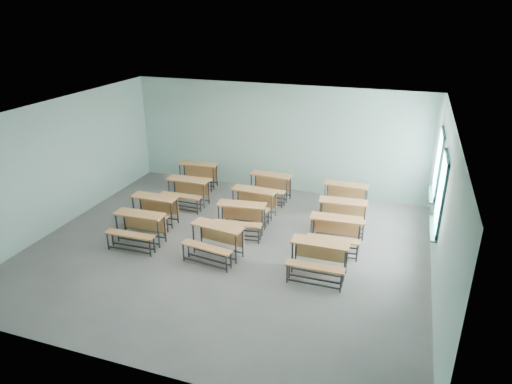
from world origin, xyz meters
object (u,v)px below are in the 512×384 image
Objects in this scene: desk_unit_r1c1 at (241,215)px; desk_unit_r0c2 at (319,255)px; desk_unit_r2c2 at (342,211)px; desk_unit_r3c0 at (197,172)px; desk_unit_r3c1 at (270,183)px; desk_unit_r1c0 at (153,207)px; desk_unit_r3c2 at (345,194)px; desk_unit_r2c0 at (187,189)px; desk_unit_r0c0 at (138,225)px; desk_unit_r1c2 at (335,229)px; desk_unit_r0c1 at (215,237)px; desk_unit_r2c1 at (253,199)px.

desk_unit_r0c2 is at bearing -37.17° from desk_unit_r1c1.
desk_unit_r2c2 is 1.00× the size of desk_unit_r3c0.
desk_unit_r1c0 is at bearing -128.88° from desk_unit_r3c1.
desk_unit_r2c0 is at bearing -164.21° from desk_unit_r3c2.
desk_unit_r2c2 is (4.44, 2.30, 0.00)m from desk_unit_r0c0.
desk_unit_r3c0 is at bearing 91.54° from desk_unit_r1c0.
desk_unit_r1c2 is at bearing -94.07° from desk_unit_r2c2.
desk_unit_r1c0 is 4.64m from desk_unit_r1c2.
desk_unit_r1c2 and desk_unit_r3c1 have the same top height.
desk_unit_r2c2 is at bearing 50.44° from desk_unit_r0c1.
desk_unit_r1c1 and desk_unit_r3c0 have the same top height.
desk_unit_r2c2 is (4.38, -0.11, 0.00)m from desk_unit_r2c0.
desk_unit_r0c0 is 1.00× the size of desk_unit_r2c0.
desk_unit_r0c2 is 0.97× the size of desk_unit_r1c2.
desk_unit_r0c0 is 3.75m from desk_unit_r3c0.
desk_unit_r3c1 is at bearing 147.42° from desk_unit_r2c2.
desk_unit_r0c2 is at bearing -98.60° from desk_unit_r1c2.
desk_unit_r0c0 is 1.01× the size of desk_unit_r1c0.
desk_unit_r2c2 is at bearing 3.79° from desk_unit_r2c1.
desk_unit_r2c1 is (2.01, -0.13, 0.00)m from desk_unit_r2c0.
desk_unit_r0c2 is 0.98× the size of desk_unit_r3c2.
desk_unit_r3c2 is (2.20, -0.09, 0.00)m from desk_unit_r3c1.
desk_unit_r2c1 is (-2.37, 1.01, 0.00)m from desk_unit_r1c2.
desk_unit_r1c2 is at bearing -13.29° from desk_unit_r2c0.
desk_unit_r1c1 is 1.04× the size of desk_unit_r2c1.
desk_unit_r3c0 is at bearing 127.02° from desk_unit_r1c1.
desk_unit_r3c0 is at bearing 92.47° from desk_unit_r0c0.
desk_unit_r2c1 is at bearing -89.47° from desk_unit_r3c1.
desk_unit_r0c1 is 1.04× the size of desk_unit_r2c2.
desk_unit_r1c0 is at bearing -99.08° from desk_unit_r2c0.
desk_unit_r0c1 is 1.07× the size of desk_unit_r2c0.
desk_unit_r2c0 is 1.37m from desk_unit_r3c0.
desk_unit_r3c1 and desk_unit_r3c2 have the same top height.
desk_unit_r0c1 is (1.97, 0.02, 0.00)m from desk_unit_r0c0.
desk_unit_r1c0 is (-4.51, 1.00, 0.00)m from desk_unit_r0c2.
desk_unit_r3c1 is at bearing 81.94° from desk_unit_r1c1.
desk_unit_r0c2 is 0.96× the size of desk_unit_r2c2.
desk_unit_r2c2 and desk_unit_r3c1 have the same top height.
desk_unit_r3c1 is (0.07, 1.28, 0.00)m from desk_unit_r2c1.
desk_unit_r2c0 is at bearing 174.66° from desk_unit_r2c2.
desk_unit_r1c1 and desk_unit_r2c2 have the same top height.
desk_unit_r1c0 and desk_unit_r3c1 have the same top height.
desk_unit_r3c0 is 2.40m from desk_unit_r3c1.
desk_unit_r1c2 is (4.63, 0.26, 0.00)m from desk_unit_r1c0.
desk_unit_r0c1 and desk_unit_r2c0 have the same top height.
desk_unit_r3c0 and desk_unit_r3c2 have the same top height.
desk_unit_r0c1 and desk_unit_r2c2 have the same top height.
desk_unit_r0c0 is 4.61m from desk_unit_r1c2.
desk_unit_r1c0 is 0.93× the size of desk_unit_r1c1.
desk_unit_r2c1 is 1.00× the size of desk_unit_r3c1.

